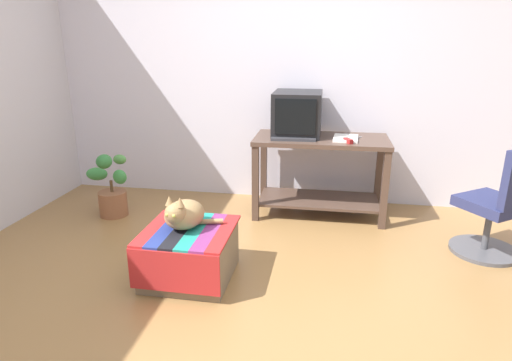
# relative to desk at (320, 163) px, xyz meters

# --- Properties ---
(ground_plane) EXTENTS (14.00, 14.00, 0.00)m
(ground_plane) POSITION_rel_desk_xyz_m (-0.40, -1.60, -0.51)
(ground_plane) COLOR olive
(back_wall) EXTENTS (8.00, 0.10, 2.60)m
(back_wall) POSITION_rel_desk_xyz_m (-0.40, 0.45, 0.79)
(back_wall) COLOR silver
(back_wall) RESTS_ON ground_plane
(desk) EXTENTS (1.23, 0.61, 0.75)m
(desk) POSITION_rel_desk_xyz_m (0.00, 0.00, 0.00)
(desk) COLOR #4C382D
(desk) RESTS_ON ground_plane
(tv_monitor) EXTENTS (0.45, 0.52, 0.40)m
(tv_monitor) POSITION_rel_desk_xyz_m (-0.23, 0.10, 0.44)
(tv_monitor) COLOR black
(tv_monitor) RESTS_ON desk
(keyboard) EXTENTS (0.41, 0.18, 0.02)m
(keyboard) POSITION_rel_desk_xyz_m (-0.25, -0.14, 0.26)
(keyboard) COLOR #333338
(keyboard) RESTS_ON desk
(book) EXTENTS (0.23, 0.31, 0.02)m
(book) POSITION_rel_desk_xyz_m (0.22, -0.04, 0.26)
(book) COLOR white
(book) RESTS_ON desk
(ottoman_with_blanket) EXTENTS (0.61, 0.63, 0.37)m
(ottoman_with_blanket) POSITION_rel_desk_xyz_m (-0.85, -1.36, -0.32)
(ottoman_with_blanket) COLOR #7A664C
(ottoman_with_blanket) RESTS_ON ground_plane
(cat) EXTENTS (0.41, 0.37, 0.27)m
(cat) POSITION_rel_desk_xyz_m (-0.88, -1.34, -0.03)
(cat) COLOR #9E7A4C
(cat) RESTS_ON ottoman_with_blanket
(potted_plant) EXTENTS (0.42, 0.37, 0.63)m
(potted_plant) POSITION_rel_desk_xyz_m (-1.94, -0.39, -0.27)
(potted_plant) COLOR brown
(potted_plant) RESTS_ON ground_plane
(office_chair) EXTENTS (0.59, 0.59, 0.89)m
(office_chair) POSITION_rel_desk_xyz_m (1.37, -0.62, -0.12)
(office_chair) COLOR #4C4C51
(office_chair) RESTS_ON ground_plane
(stapler) EXTENTS (0.09, 0.11, 0.04)m
(stapler) POSITION_rel_desk_xyz_m (0.24, -0.18, 0.26)
(stapler) COLOR #A31E1E
(stapler) RESTS_ON desk
(pen) EXTENTS (0.13, 0.08, 0.01)m
(pen) POSITION_rel_desk_xyz_m (0.31, 0.04, 0.25)
(pen) COLOR #B7B7BC
(pen) RESTS_ON desk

